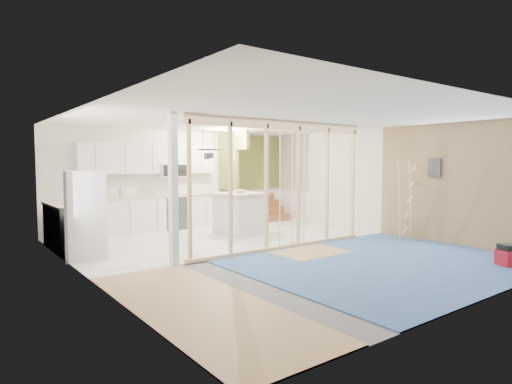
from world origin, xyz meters
TOP-DOWN VIEW (x-y plane):
  - room at (0.00, 0.00)m, footprint 7.01×8.01m
  - floor_overlays at (0.07, 0.06)m, footprint 7.00×8.00m
  - stud_frame at (-0.22, -0.00)m, footprint 4.66×0.14m
  - base_cabinets at (-1.61, 3.36)m, footprint 4.45×2.24m
  - upper_cabinets at (-0.84, 3.82)m, footprint 3.60×0.41m
  - green_partition at (2.04, 3.66)m, footprint 2.25×1.51m
  - pot_rack at (-0.31, 1.89)m, footprint 0.52×0.52m
  - sheathing_panel at (3.48, -2.00)m, footprint 0.02×4.00m
  - electrical_panel at (3.43, -1.40)m, footprint 0.04×0.30m
  - ceiling_light at (1.40, 3.00)m, footprint 0.32×0.32m
  - fridge at (-3.11, 1.48)m, footprint 0.86×0.83m
  - island at (0.60, 1.97)m, footprint 1.17×1.17m
  - bowl at (0.65, 2.03)m, footprint 0.32×0.32m
  - soap_bottle_a at (-1.68, 3.77)m, footprint 0.14×0.14m
  - soap_bottle_b at (-0.83, 3.61)m, footprint 0.10×0.10m
  - toolbox at (2.48, -3.40)m, footprint 0.49×0.43m
  - ladder at (3.05, -0.97)m, footprint 0.95×0.18m

SIDE VIEW (x-z plane):
  - floor_overlays at x=0.07m, z-range 0.00..0.02m
  - toolbox at x=2.48m, z-range -0.01..0.37m
  - base_cabinets at x=-1.61m, z-range 0.00..0.93m
  - island at x=0.60m, z-range 0.00..1.02m
  - fridge at x=-3.11m, z-range 0.00..1.61m
  - ladder at x=3.05m, z-range 0.02..1.81m
  - green_partition at x=2.04m, z-range -0.36..2.24m
  - soap_bottle_b at x=-0.83m, z-range 0.93..1.13m
  - bowl at x=0.65m, z-range 1.02..1.09m
  - soap_bottle_a at x=-1.68m, z-range 0.93..1.22m
  - sheathing_panel at x=3.48m, z-range 0.00..2.60m
  - room at x=0.00m, z-range 0.00..2.61m
  - stud_frame at x=-0.22m, z-range 0.28..2.88m
  - electrical_panel at x=3.43m, z-range 1.45..1.85m
  - upper_cabinets at x=-0.84m, z-range 1.39..2.25m
  - pot_rack at x=-0.31m, z-range 1.64..2.36m
  - ceiling_light at x=1.40m, z-range 2.50..2.58m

